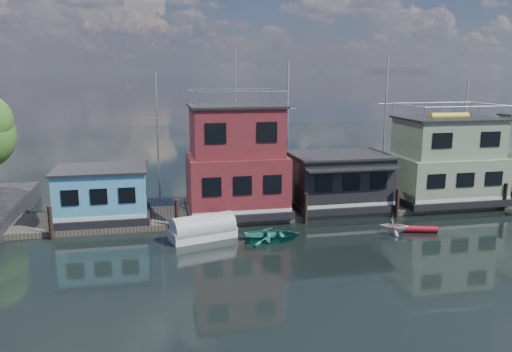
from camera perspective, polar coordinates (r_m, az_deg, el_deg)
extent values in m
plane|color=black|center=(29.37, 18.73, -9.89)|extent=(160.00, 160.00, 0.00)
cube|color=#595147|center=(39.54, 10.02, -3.56)|extent=(48.00, 5.00, 0.40)
cube|color=black|center=(36.92, -17.00, -4.28)|extent=(6.40, 4.90, 0.50)
cube|color=#58AEDD|center=(36.50, -17.16, -1.63)|extent=(6.00, 4.50, 3.00)
cube|color=black|center=(36.18, -17.31, 0.80)|extent=(6.30, 4.80, 0.16)
cube|color=black|center=(37.20, -2.25, -3.64)|extent=(7.40, 5.90, 0.50)
cube|color=maroon|center=(36.69, -2.28, -0.44)|extent=(7.00, 5.50, 3.74)
cube|color=maroon|center=(36.10, -2.33, 5.15)|extent=(6.30, 4.95, 3.46)
cube|color=black|center=(35.94, -2.35, 8.01)|extent=(6.65, 5.23, 0.16)
cylinder|color=silver|center=(35.86, -2.38, 11.33)|extent=(0.08, 0.08, 4.00)
cube|color=black|center=(39.25, 9.36, -2.97)|extent=(7.40, 5.40, 0.50)
cube|color=black|center=(38.80, 9.46, -0.18)|extent=(7.00, 5.00, 3.40)
cube|color=black|center=(38.48, 9.55, 2.41)|extent=(7.30, 5.30, 0.16)
cube|color=black|center=(36.03, 11.11, 0.77)|extent=(7.00, 1.20, 0.12)
cube|color=black|center=(43.24, 20.58, -2.20)|extent=(8.40, 5.90, 0.50)
cube|color=gray|center=(42.86, 20.76, 0.15)|extent=(8.00, 5.50, 3.12)
cube|color=gray|center=(42.40, 21.05, 4.12)|extent=(7.20, 4.95, 2.88)
cube|color=black|center=(42.25, 21.20, 6.16)|extent=(7.60, 5.23, 0.16)
cylinder|color=yellow|center=(42.23, 21.22, 6.39)|extent=(3.20, 0.56, 0.56)
cylinder|color=#2D2116|center=(34.58, -22.42, -4.97)|extent=(0.28, 0.28, 2.20)
cylinder|color=#2D2116|center=(33.95, -9.01, -4.50)|extent=(0.28, 0.28, 2.20)
cylinder|color=#2D2116|center=(35.45, 5.70, -3.71)|extent=(0.28, 0.28, 2.20)
cylinder|color=#2D2116|center=(38.08, 15.82, -3.02)|extent=(0.28, 0.28, 2.20)
cylinder|color=#2D2116|center=(42.93, 26.57, -2.18)|extent=(0.28, 0.28, 2.20)
cylinder|color=silver|center=(41.72, -11.17, 4.28)|extent=(0.16, 0.16, 10.50)
cylinder|color=silver|center=(41.55, -11.25, 6.43)|extent=(1.40, 0.06, 0.06)
cylinder|color=silver|center=(43.17, 3.62, 5.39)|extent=(0.16, 0.16, 11.50)
cylinder|color=silver|center=(43.01, 3.65, 7.68)|extent=(1.40, 0.06, 0.06)
cylinder|color=silver|center=(46.32, 14.49, 5.79)|extent=(0.16, 0.16, 12.00)
cylinder|color=silver|center=(46.18, 14.60, 8.01)|extent=(1.40, 0.06, 0.06)
cylinder|color=silver|center=(50.44, 22.65, 4.57)|extent=(0.16, 0.16, 10.00)
cylinder|color=silver|center=(50.30, 22.79, 6.27)|extent=(1.40, 0.06, 0.06)
cube|color=white|center=(32.51, -6.07, -6.54)|extent=(4.48, 2.70, 0.70)
cylinder|color=#ABABB0|center=(32.39, -6.08, -5.87)|extent=(4.32, 2.74, 1.70)
imported|color=#22806F|center=(31.94, 1.85, -6.78)|extent=(3.81, 2.91, 0.74)
imported|color=silver|center=(34.62, 15.42, -5.47)|extent=(2.42, 2.25, 1.04)
cylinder|color=#B21321|center=(35.28, 17.65, -5.79)|extent=(3.02, 1.25, 0.44)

